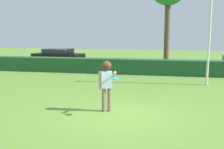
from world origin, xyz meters
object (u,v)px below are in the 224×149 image
object	(u,v)px
person	(107,80)
lamppost	(210,23)
frisbee	(115,79)
parked_car_black	(58,55)

from	to	relation	value
person	lamppost	size ratio (longest dim) A/B	0.32
frisbee	parked_car_black	distance (m)	14.95
frisbee	lamppost	distance (m)	7.38
person	parked_car_black	size ratio (longest dim) A/B	0.41
parked_car_black	lamppost	bearing A→B (deg)	-32.71
frisbee	parked_car_black	size ratio (longest dim) A/B	0.05
lamppost	parked_car_black	size ratio (longest dim) A/B	1.28
person	lamppost	xyz separation A→B (m)	(4.13, 5.54, 2.00)
person	frisbee	distance (m)	0.69
parked_car_black	person	bearing A→B (deg)	-61.59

